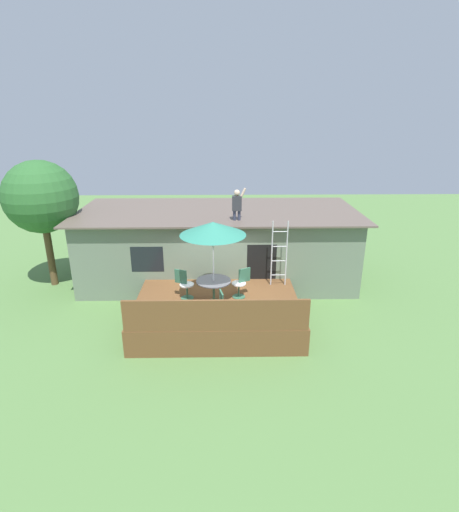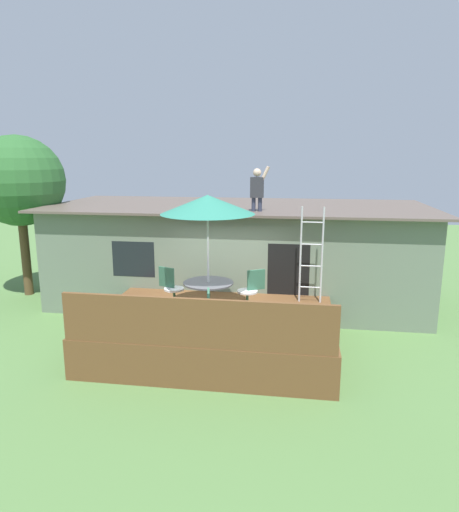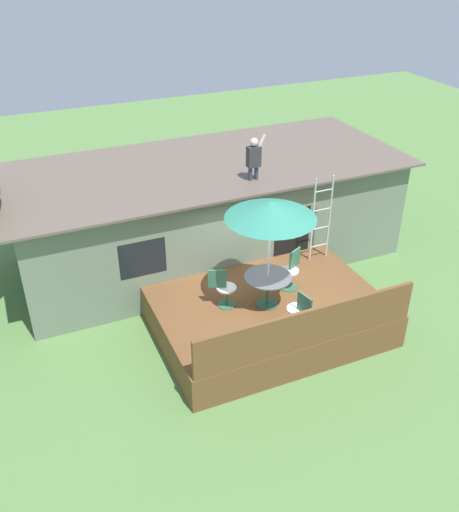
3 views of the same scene
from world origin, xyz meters
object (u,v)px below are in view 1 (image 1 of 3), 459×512
(person_figure, at_px, (237,203))
(step_ladder, at_px, (279,254))
(patio_chair_left, at_px, (185,284))
(patio_chair_right, at_px, (241,283))
(patio_table, at_px, (214,285))
(patio_umbrella, at_px, (213,229))
(backyard_tree, at_px, (41,198))
(patio_chair_near, at_px, (221,305))

(person_figure, bearing_deg, step_ladder, -38.67)
(patio_chair_left, height_order, patio_chair_right, same)
(step_ladder, distance_m, patio_chair_right, 1.68)
(patio_table, bearing_deg, patio_umbrella, -116.57)
(patio_table, bearing_deg, patio_chair_right, 27.93)
(patio_umbrella, relative_size, patio_chair_left, 2.76)
(patio_umbrella, bearing_deg, patio_chair_left, 157.65)
(step_ladder, xyz_separation_m, patio_chair_right, (-1.28, -0.87, -0.64))
(step_ladder, relative_size, backyard_tree, 0.47)
(step_ladder, relative_size, patio_chair_left, 2.39)
(patio_table, xyz_separation_m, backyard_tree, (-6.19, 3.28, 1.98))
(patio_table, bearing_deg, patio_chair_near, -78.61)
(person_figure, height_order, patio_chair_near, person_figure)
(person_figure, height_order, patio_chair_left, person_figure)
(patio_chair_left, relative_size, patio_chair_near, 1.00)
(person_figure, height_order, backyard_tree, backyard_tree)
(step_ladder, height_order, person_figure, person_figure)
(step_ladder, height_order, patio_chair_left, step_ladder)
(patio_table, height_order, patio_chair_right, patio_chair_right)
(patio_chair_right, bearing_deg, backyard_tree, -49.97)
(step_ladder, distance_m, patio_chair_left, 3.22)
(patio_chair_right, bearing_deg, patio_chair_near, 39.27)
(patio_table, relative_size, backyard_tree, 0.22)
(patio_table, distance_m, patio_chair_right, 0.95)
(patio_chair_near, bearing_deg, patio_chair_right, -34.20)
(patio_umbrella, distance_m, patio_chair_right, 2.11)
(step_ladder, distance_m, patio_chair_near, 3.09)
(patio_table, xyz_separation_m, patio_chair_near, (0.21, -1.04, -0.13))
(patio_chair_near, height_order, backyard_tree, backyard_tree)
(patio_table, height_order, person_figure, person_figure)
(person_figure, relative_size, backyard_tree, 0.24)
(patio_chair_left, bearing_deg, patio_chair_near, -29.40)
(patio_umbrella, relative_size, person_figure, 2.29)
(patio_umbrella, distance_m, patio_chair_near, 2.17)
(patio_umbrella, height_order, patio_chair_left, patio_umbrella)
(backyard_tree, bearing_deg, patio_chair_left, -28.83)
(patio_table, xyz_separation_m, step_ladder, (2.11, 1.31, 0.51))
(patio_table, distance_m, patio_chair_near, 1.07)
(patio_chair_right, bearing_deg, patio_chair_left, -25.62)
(person_figure, relative_size, patio_chair_near, 1.21)
(patio_chair_left, xyz_separation_m, backyard_tree, (-5.29, 2.91, 2.11))
(patio_chair_left, distance_m, patio_chair_near, 1.79)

